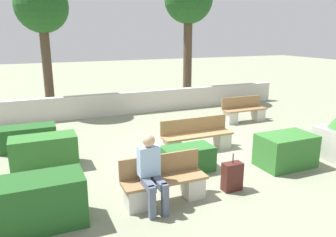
{
  "coord_description": "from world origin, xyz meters",
  "views": [
    {
      "loc": [
        -3.74,
        -7.1,
        3.07
      ],
      "look_at": [
        -0.48,
        0.5,
        0.9
      ],
      "focal_mm": 35.0,
      "sensor_mm": 36.0,
      "label": 1
    }
  ],
  "objects_px": {
    "person_seated_man": "(151,169)",
    "tree_center_left": "(188,2)",
    "bench_left_side": "(197,138)",
    "suitcase": "(232,176)",
    "bench_right_side": "(244,112)",
    "bench_front": "(164,185)",
    "tree_leftmost": "(42,10)"
  },
  "relations": [
    {
      "from": "bench_left_side",
      "to": "person_seated_man",
      "type": "distance_m",
      "value": 3.2
    },
    {
      "from": "tree_center_left",
      "to": "suitcase",
      "type": "bearing_deg",
      "value": -110.7
    },
    {
      "from": "bench_left_side",
      "to": "bench_front",
      "type": "bearing_deg",
      "value": -129.42
    },
    {
      "from": "bench_left_side",
      "to": "suitcase",
      "type": "height_order",
      "value": "bench_left_side"
    },
    {
      "from": "bench_front",
      "to": "bench_left_side",
      "type": "xyz_separation_m",
      "value": [
        1.86,
        2.18,
        0.02
      ]
    },
    {
      "from": "bench_left_side",
      "to": "suitcase",
      "type": "distance_m",
      "value": 2.35
    },
    {
      "from": "person_seated_man",
      "to": "tree_leftmost",
      "type": "xyz_separation_m",
      "value": [
        -1.12,
        8.28,
        3.14
      ]
    },
    {
      "from": "bench_front",
      "to": "bench_right_side",
      "type": "distance_m",
      "value": 6.39
    },
    {
      "from": "bench_left_side",
      "to": "bench_right_side",
      "type": "height_order",
      "value": "same"
    },
    {
      "from": "tree_leftmost",
      "to": "tree_center_left",
      "type": "distance_m",
      "value": 6.03
    },
    {
      "from": "bench_front",
      "to": "bench_left_side",
      "type": "distance_m",
      "value": 2.87
    },
    {
      "from": "suitcase",
      "to": "tree_leftmost",
      "type": "distance_m",
      "value": 9.45
    },
    {
      "from": "bench_left_side",
      "to": "tree_center_left",
      "type": "xyz_separation_m",
      "value": [
        2.73,
        6.1,
        4.01
      ]
    },
    {
      "from": "bench_left_side",
      "to": "suitcase",
      "type": "bearing_deg",
      "value": -99.87
    },
    {
      "from": "bench_right_side",
      "to": "tree_center_left",
      "type": "xyz_separation_m",
      "value": [
        -0.24,
        4.09,
        4.03
      ]
    },
    {
      "from": "tree_center_left",
      "to": "person_seated_man",
      "type": "bearing_deg",
      "value": -120.2
    },
    {
      "from": "tree_leftmost",
      "to": "bench_left_side",
      "type": "bearing_deg",
      "value": -61.15
    },
    {
      "from": "suitcase",
      "to": "tree_leftmost",
      "type": "height_order",
      "value": "tree_leftmost"
    },
    {
      "from": "bench_front",
      "to": "bench_left_side",
      "type": "height_order",
      "value": "same"
    },
    {
      "from": "bench_front",
      "to": "tree_center_left",
      "type": "xyz_separation_m",
      "value": [
        4.59,
        8.28,
        4.03
      ]
    },
    {
      "from": "person_seated_man",
      "to": "tree_center_left",
      "type": "height_order",
      "value": "tree_center_left"
    },
    {
      "from": "bench_front",
      "to": "suitcase",
      "type": "distance_m",
      "value": 1.42
    },
    {
      "from": "suitcase",
      "to": "tree_leftmost",
      "type": "relative_size",
      "value": 0.16
    },
    {
      "from": "bench_right_side",
      "to": "person_seated_man",
      "type": "relative_size",
      "value": 1.21
    },
    {
      "from": "bench_right_side",
      "to": "suitcase",
      "type": "bearing_deg",
      "value": -135.48
    },
    {
      "from": "person_seated_man",
      "to": "tree_center_left",
      "type": "xyz_separation_m",
      "value": [
        4.9,
        8.41,
        3.6
      ]
    },
    {
      "from": "suitcase",
      "to": "tree_center_left",
      "type": "bearing_deg",
      "value": 69.3
    },
    {
      "from": "bench_front",
      "to": "tree_leftmost",
      "type": "distance_m",
      "value": 9.0
    },
    {
      "from": "bench_front",
      "to": "suitcase",
      "type": "bearing_deg",
      "value": -4.86
    },
    {
      "from": "bench_right_side",
      "to": "tree_center_left",
      "type": "height_order",
      "value": "tree_center_left"
    },
    {
      "from": "tree_leftmost",
      "to": "bench_front",
      "type": "bearing_deg",
      "value": -80.08
    },
    {
      "from": "bench_right_side",
      "to": "tree_center_left",
      "type": "relative_size",
      "value": 0.29
    }
  ]
}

